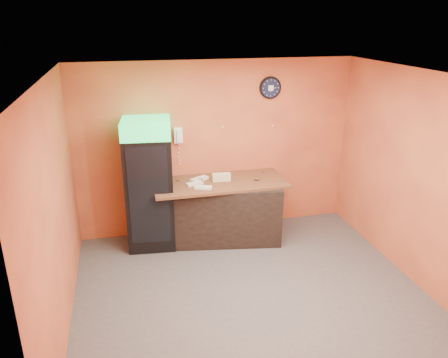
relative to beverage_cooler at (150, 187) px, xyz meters
name	(u,v)px	position (x,y,z in m)	size (l,w,h in m)	color
floor	(250,292)	(1.12, -1.61, -0.98)	(4.50, 4.50, 0.00)	#47474C
back_wall	(216,148)	(1.12, 0.39, 0.42)	(4.50, 0.02, 2.80)	orange
left_wall	(55,213)	(-1.13, -1.61, 0.42)	(0.02, 4.00, 2.80)	orange
right_wall	(416,179)	(3.37, -1.61, 0.42)	(0.02, 4.00, 2.80)	orange
ceiling	(255,76)	(1.12, -1.61, 1.82)	(4.50, 4.00, 0.02)	white
beverage_cooler	(150,187)	(0.00, 0.00, 0.00)	(0.77, 0.78, 2.01)	black
prep_counter	(220,211)	(1.08, -0.03, -0.51)	(1.89, 0.84, 0.94)	black
wall_clock	(270,88)	(2.00, 0.37, 1.36)	(0.35, 0.06, 0.35)	black
wall_phone	(178,135)	(0.50, 0.34, 0.68)	(0.13, 0.11, 0.24)	white
butcher_paper	(219,182)	(1.08, -0.03, -0.02)	(2.07, 0.92, 0.04)	brown
sub_roll_stack	(221,177)	(1.11, -0.01, 0.06)	(0.29, 0.11, 0.12)	#F4E2BD
wrapped_sandwich_left	(195,184)	(0.67, -0.09, 0.02)	(0.26, 0.10, 0.04)	silver
wrapped_sandwich_mid	(203,188)	(0.77, -0.27, 0.02)	(0.26, 0.10, 0.04)	silver
wrapped_sandwich_right	(199,179)	(0.78, 0.08, 0.02)	(0.30, 0.12, 0.04)	silver
kitchen_tool	(201,180)	(0.79, 0.01, 0.03)	(0.06, 0.06, 0.06)	silver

